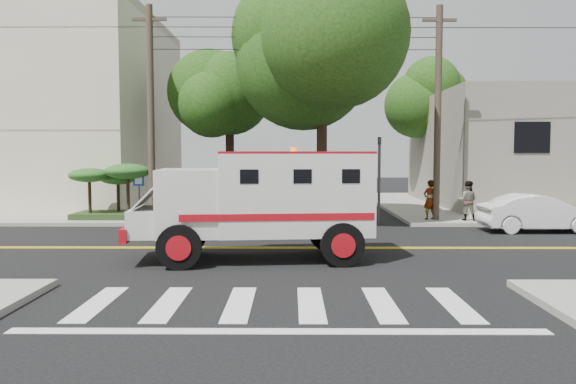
{
  "coord_description": "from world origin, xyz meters",
  "views": [
    {
      "loc": [
        0.22,
        -17.3,
        2.96
      ],
      "look_at": [
        0.1,
        2.1,
        1.6
      ],
      "focal_mm": 35.0,
      "sensor_mm": 36.0,
      "label": 1
    }
  ],
  "objects_px": {
    "pedestrian_a": "(430,200)",
    "pedestrian_b": "(468,201)",
    "armored_truck": "(263,198)",
    "parked_sedan": "(538,213)"
  },
  "relations": [
    {
      "from": "armored_truck",
      "to": "pedestrian_b",
      "type": "height_order",
      "value": "armored_truck"
    },
    {
      "from": "parked_sedan",
      "to": "pedestrian_a",
      "type": "bearing_deg",
      "value": 50.85
    },
    {
      "from": "pedestrian_b",
      "to": "parked_sedan",
      "type": "bearing_deg",
      "value": 151.16
    },
    {
      "from": "pedestrian_a",
      "to": "pedestrian_b",
      "type": "height_order",
      "value": "pedestrian_a"
    },
    {
      "from": "armored_truck",
      "to": "pedestrian_a",
      "type": "height_order",
      "value": "armored_truck"
    },
    {
      "from": "armored_truck",
      "to": "pedestrian_a",
      "type": "xyz_separation_m",
      "value": [
        6.62,
        8.17,
        -0.72
      ]
    },
    {
      "from": "armored_truck",
      "to": "pedestrian_b",
      "type": "distance_m",
      "value": 11.31
    },
    {
      "from": "pedestrian_a",
      "to": "pedestrian_b",
      "type": "xyz_separation_m",
      "value": [
        1.5,
        -0.33,
        -0.01
      ]
    },
    {
      "from": "pedestrian_a",
      "to": "pedestrian_b",
      "type": "relative_size",
      "value": 1.01
    },
    {
      "from": "parked_sedan",
      "to": "pedestrian_a",
      "type": "distance_m",
      "value": 4.34
    }
  ]
}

